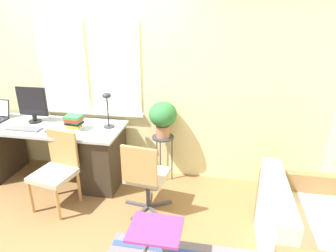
% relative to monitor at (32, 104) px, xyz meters
% --- Properties ---
extents(ground_plane, '(14.00, 14.00, 0.00)m').
position_rel_monitor_xyz_m(ground_plane, '(0.74, -0.45, -1.00)').
color(ground_plane, olive).
extents(wall_back_with_window, '(9.00, 0.12, 2.70)m').
position_rel_monitor_xyz_m(wall_back_with_window, '(0.74, 0.34, 0.35)').
color(wall_back_with_window, beige).
rests_on(wall_back_with_window, ground_plane).
extents(desk, '(2.00, 0.71, 0.75)m').
position_rel_monitor_xyz_m(desk, '(0.18, -0.09, -0.59)').
color(desk, '#9EA3A8').
rests_on(desk, ground_plane).
extents(monitor, '(0.39, 0.16, 0.46)m').
position_rel_monitor_xyz_m(monitor, '(0.00, 0.00, 0.00)').
color(monitor, black).
rests_on(monitor, desk).
extents(keyboard, '(0.43, 0.13, 0.02)m').
position_rel_monitor_xyz_m(keyboard, '(0.01, -0.26, -0.23)').
color(keyboard, slate).
rests_on(keyboard, desk).
extents(mouse, '(0.04, 0.07, 0.04)m').
position_rel_monitor_xyz_m(mouse, '(0.32, -0.27, -0.22)').
color(mouse, slate).
rests_on(mouse, desk).
extents(desk_lamp, '(0.14, 0.14, 0.44)m').
position_rel_monitor_xyz_m(desk_lamp, '(1.00, 0.01, 0.06)').
color(desk_lamp, '#2D2D33').
rests_on(desk_lamp, desk).
extents(book_stack, '(0.21, 0.17, 0.18)m').
position_rel_monitor_xyz_m(book_stack, '(0.62, -0.15, -0.14)').
color(book_stack, white).
rests_on(book_stack, desk).
extents(desk_chair_wooden, '(0.48, 0.49, 0.86)m').
position_rel_monitor_xyz_m(desk_chair_wooden, '(0.59, -0.59, -0.54)').
color(desk_chair_wooden, '#B2844C').
rests_on(desk_chair_wooden, ground_plane).
extents(office_chair_swivel, '(0.53, 0.54, 0.86)m').
position_rel_monitor_xyz_m(office_chair_swivel, '(1.60, -0.56, -0.54)').
color(office_chair_swivel, '#47474C').
rests_on(office_chair_swivel, ground_plane).
extents(couch_loveseat, '(0.80, 1.16, 0.79)m').
position_rel_monitor_xyz_m(couch_loveseat, '(3.14, -1.04, -0.72)').
color(couch_loveseat, silver).
rests_on(couch_loveseat, ground_plane).
extents(plant_stand, '(0.28, 0.28, 0.61)m').
position_rel_monitor_xyz_m(plant_stand, '(1.65, 0.16, -0.45)').
color(plant_stand, '#333338').
rests_on(plant_stand, ground_plane).
extents(potted_plant, '(0.35, 0.35, 0.45)m').
position_rel_monitor_xyz_m(potted_plant, '(1.65, 0.16, -0.11)').
color(potted_plant, '#9E6B4C').
rests_on(potted_plant, plant_stand).
extents(folding_stool, '(0.44, 0.37, 0.44)m').
position_rel_monitor_xyz_m(folding_stool, '(1.88, -1.30, -0.60)').
color(folding_stool, '#93337A').
rests_on(folding_stool, ground_plane).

